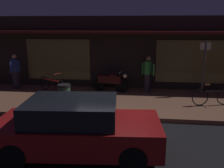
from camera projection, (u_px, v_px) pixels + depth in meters
name	position (u px, v px, depth m)	size (l,w,h in m)	color
ground_plane	(110.00, 133.00, 7.56)	(60.00, 60.00, 0.00)	black
sidewalk_slab	(119.00, 101.00, 10.44)	(18.00, 4.00, 0.15)	brown
storefront_building	(124.00, 51.00, 13.30)	(18.00, 3.30, 3.60)	black
motorcycle	(111.00, 81.00, 11.53)	(1.70, 0.58, 0.97)	black
bicycle_parked	(212.00, 96.00, 9.59)	(1.63, 0.50, 0.91)	black
bicycle_extra	(52.00, 84.00, 11.54)	(1.47, 0.85, 0.91)	black
person_photographer	(15.00, 71.00, 12.00)	(0.43, 0.60, 1.67)	#28232D
person_bystander	(148.00, 73.00, 11.35)	(0.60, 0.43, 1.67)	#28232D
sign_post	(204.00, 64.00, 10.79)	(0.44, 0.09, 2.40)	#47474C
trash_bin	(64.00, 97.00, 9.16)	(0.48, 0.48, 0.93)	#2D4C33
parked_car_near	(76.00, 127.00, 6.24)	(4.22, 2.07, 1.42)	black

